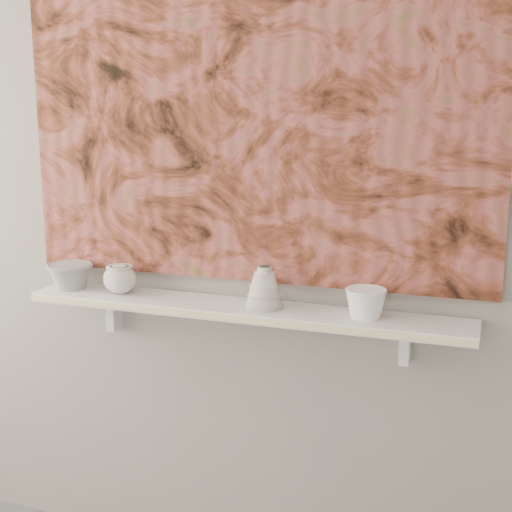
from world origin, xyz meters
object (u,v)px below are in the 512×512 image
at_px(bowl_white, 366,303).
at_px(bell_vessel, 264,287).
at_px(painting, 251,102).
at_px(bowl_grey, 70,276).
at_px(cup_cream, 120,279).
at_px(shelf, 242,310).

bearing_deg(bowl_white, bell_vessel, 180.00).
bearing_deg(bell_vessel, painting, 131.47).
bearing_deg(painting, bowl_grey, -172.50).
bearing_deg(painting, cup_cream, -169.23).
xyz_separation_m(shelf, bowl_grey, (-0.61, 0.00, 0.06)).
height_order(painting, bowl_white, painting).
bearing_deg(cup_cream, bell_vessel, 0.00).
bearing_deg(shelf, bowl_white, 0.00).
relative_size(painting, bowl_grey, 9.83).
xyz_separation_m(bell_vessel, bowl_white, (0.31, 0.00, -0.02)).
relative_size(shelf, cup_cream, 13.22).
bearing_deg(bowl_white, painting, 168.04).
distance_m(cup_cream, bowl_white, 0.80).
relative_size(painting, bowl_white, 12.50).
bearing_deg(painting, shelf, -90.00).
bearing_deg(bowl_white, shelf, 180.00).
relative_size(bowl_grey, bowl_white, 1.27).
height_order(painting, bell_vessel, painting).
bearing_deg(bowl_white, cup_cream, 180.00).
relative_size(bell_vessel, bowl_white, 1.07).
bearing_deg(cup_cream, bowl_white, 0.00).
height_order(bowl_grey, bowl_white, bowl_grey).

